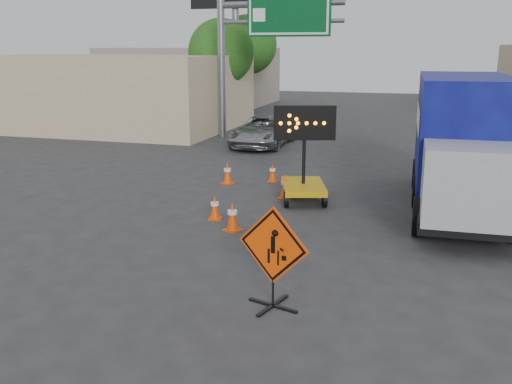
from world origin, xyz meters
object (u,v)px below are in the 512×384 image
at_px(construction_sign, 273,255).
at_px(box_truck, 462,151).
at_px(arrow_board, 303,180).
at_px(pickup_truck, 263,131).

height_order(construction_sign, box_truck, box_truck).
height_order(arrow_board, pickup_truck, arrow_board).
distance_m(arrow_board, box_truck, 4.47).
bearing_deg(arrow_board, construction_sign, -99.61).
distance_m(pickup_truck, box_truck, 12.10).
relative_size(construction_sign, arrow_board, 0.65).
bearing_deg(arrow_board, pickup_truck, 95.32).
xyz_separation_m(construction_sign, box_truck, (3.32, 7.45, 0.70)).
bearing_deg(construction_sign, box_truck, 82.31).
bearing_deg(box_truck, arrow_board, -177.59).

